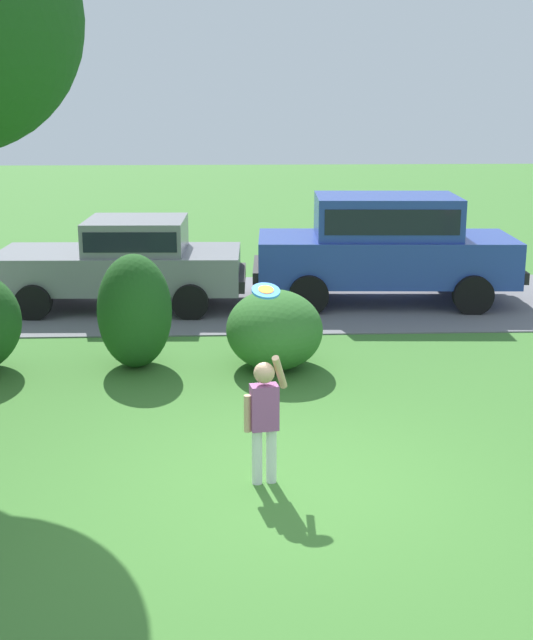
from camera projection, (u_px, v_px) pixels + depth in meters
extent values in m
plane|color=#3D752D|center=(287.00, 483.00, 8.33)|extent=(80.00, 80.00, 0.00)
cube|color=slate|center=(259.00, 302.00, 15.57)|extent=(28.00, 4.40, 0.02)
ellipsoid|color=#1E511C|center=(135.00, 311.00, 11.73)|extent=(1.01, 1.18, 1.57)
ellipsoid|color=#33702B|center=(274.00, 329.00, 11.75)|extent=(1.32, 1.57, 1.07)
cube|color=gray|center=(120.00, 269.00, 15.13)|extent=(4.26, 1.97, 0.64)
cube|color=gray|center=(136.00, 235.00, 14.98)|extent=(1.73, 1.67, 0.56)
cube|color=black|center=(136.00, 235.00, 14.98)|extent=(1.60, 1.69, 0.34)
cylinder|color=black|center=(33.00, 303.00, 14.30)|extent=(0.61, 0.24, 0.60)
cylinder|color=black|center=(58.00, 279.00, 16.12)|extent=(0.61, 0.24, 0.60)
cylinder|color=black|center=(191.00, 302.00, 14.33)|extent=(0.61, 0.24, 0.60)
cylinder|color=black|center=(198.00, 279.00, 16.15)|extent=(0.61, 0.24, 0.60)
cube|color=black|center=(242.00, 277.00, 15.19)|extent=(0.18, 1.75, 0.20)
cube|color=#28429E|center=(385.00, 258.00, 15.45)|extent=(4.58, 2.06, 0.80)
cube|color=#28429E|center=(386.00, 216.00, 15.26)|extent=(2.55, 1.74, 0.72)
cube|color=black|center=(386.00, 216.00, 15.26)|extent=(2.35, 1.75, 0.43)
cylinder|color=black|center=(309.00, 295.00, 14.66)|extent=(0.69, 0.25, 0.68)
cylinder|color=black|center=(305.00, 273.00, 16.48)|extent=(0.69, 0.25, 0.68)
cylinder|color=black|center=(473.00, 295.00, 14.65)|extent=(0.69, 0.25, 0.68)
cylinder|color=black|center=(451.00, 273.00, 16.47)|extent=(0.69, 0.25, 0.68)
cube|color=black|center=(257.00, 269.00, 15.51)|extent=(0.21, 1.75, 0.20)
cube|color=black|center=(512.00, 269.00, 15.49)|extent=(0.21, 1.75, 0.20)
cylinder|color=white|center=(257.00, 457.00, 8.25)|extent=(0.10, 0.10, 0.55)
cylinder|color=white|center=(271.00, 455.00, 8.28)|extent=(0.10, 0.10, 0.55)
cube|color=#994C8C|center=(264.00, 407.00, 8.14)|extent=(0.28, 0.20, 0.44)
sphere|color=tan|center=(264.00, 373.00, 8.05)|extent=(0.20, 0.20, 0.20)
cylinder|color=tan|center=(280.00, 372.00, 8.14)|extent=(0.18, 0.26, 0.39)
cylinder|color=tan|center=(248.00, 413.00, 8.12)|extent=(0.07, 0.07, 0.36)
cylinder|color=#337FDB|center=(266.00, 291.00, 8.40)|extent=(0.29, 0.27, 0.14)
cylinder|color=orange|center=(266.00, 290.00, 8.40)|extent=(0.16, 0.15, 0.09)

